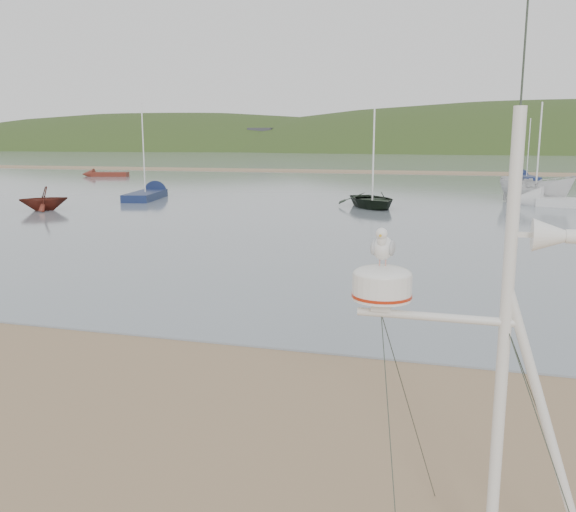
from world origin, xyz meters
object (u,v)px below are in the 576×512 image
(boat_red, at_px, (43,188))
(sailboat_blue_far, at_px, (522,177))
(dinghy_red_far, at_px, (100,174))
(boat_white, at_px, (538,166))
(boat_dark, at_px, (373,169))
(sailboat_blue_near, at_px, (153,193))
(mast_rig, at_px, (489,453))
(sailboat_white_near, at_px, (553,202))

(boat_red, distance_m, sailboat_blue_far, 46.30)
(dinghy_red_far, height_order, sailboat_blue_far, sailboat_blue_far)
(boat_red, xyz_separation_m, boat_white, (27.57, 12.02, 1.05))
(boat_dark, relative_size, dinghy_red_far, 0.86)
(boat_white, relative_size, dinghy_red_far, 0.89)
(sailboat_blue_far, xyz_separation_m, sailboat_blue_near, (-26.91, -26.87, -0.00))
(mast_rig, height_order, sailboat_blue_near, sailboat_blue_near)
(mast_rig, distance_m, sailboat_blue_far, 60.78)
(boat_white, distance_m, sailboat_white_near, 2.69)
(mast_rig, distance_m, sailboat_blue_near, 39.87)
(mast_rig, bearing_deg, sailboat_blue_far, 84.76)
(mast_rig, bearing_deg, boat_dark, 99.93)
(mast_rig, bearing_deg, boat_white, 83.34)
(boat_red, height_order, sailboat_white_near, sailboat_white_near)
(sailboat_blue_near, height_order, sailboat_white_near, sailboat_white_near)
(sailboat_white_near, bearing_deg, mast_rig, -98.32)
(mast_rig, height_order, boat_red, mast_rig)
(boat_dark, distance_m, boat_red, 19.08)
(dinghy_red_far, xyz_separation_m, sailboat_blue_near, (17.37, -20.36, 0.01))
(mast_rig, height_order, sailboat_blue_far, sailboat_blue_far)
(boat_white, bearing_deg, boat_red, 137.09)
(boat_red, height_order, sailboat_blue_near, sailboat_blue_near)
(mast_rig, height_order, dinghy_red_far, mast_rig)
(dinghy_red_far, distance_m, sailboat_blue_near, 26.76)
(boat_red, xyz_separation_m, sailboat_white_near, (28.43, 10.56, -1.04))
(mast_rig, bearing_deg, boat_red, 133.78)
(sailboat_blue_far, distance_m, sailboat_blue_near, 38.03)
(boat_dark, height_order, sailboat_white_near, sailboat_white_near)
(boat_dark, xyz_separation_m, sailboat_blue_near, (-15.98, 2.86, -2.00))
(dinghy_red_far, bearing_deg, boat_white, -22.32)
(boat_red, relative_size, boat_white, 0.55)
(boat_dark, height_order, boat_white, boat_white)
(boat_dark, xyz_separation_m, sailboat_blue_far, (10.93, 29.74, -2.00))
(sailboat_white_near, bearing_deg, boat_white, 120.54)
(boat_white, xyz_separation_m, sailboat_blue_far, (1.30, 24.16, -2.09))
(boat_red, bearing_deg, sailboat_white_near, 67.13)
(mast_rig, xyz_separation_m, boat_red, (-23.32, 24.34, 0.08))
(boat_dark, bearing_deg, mast_rig, -110.18)
(mast_rig, relative_size, boat_white, 1.11)
(sailboat_blue_near, bearing_deg, boat_dark, -10.15)
(sailboat_blue_near, distance_m, sailboat_white_near, 26.50)
(boat_red, bearing_deg, mast_rig, 0.52)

